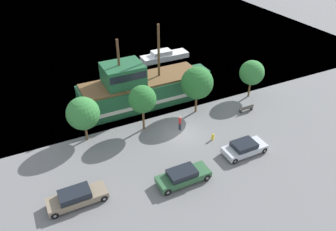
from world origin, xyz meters
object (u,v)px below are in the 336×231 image
parked_car_curb_front (244,148)px  pedestrian_walking_near (180,123)px  parked_car_curb_rear (77,197)px  parked_car_curb_mid (183,176)px  bench_promenade_east (247,108)px  moored_boat_dockside (164,56)px  pirate_ship (141,88)px  fire_hydrant (213,137)px

parked_car_curb_front → pedestrian_walking_near: (-3.84, 6.32, 0.23)m
parked_car_curb_rear → parked_car_curb_mid: bearing=-10.8°
parked_car_curb_mid → bench_promenade_east: 14.11m
parked_car_curb_mid → parked_car_curb_rear: size_ratio=0.99×
moored_boat_dockside → pirate_ship: bearing=-127.6°
parked_car_curb_mid → pedestrian_walking_near: (3.49, 7.13, 0.20)m
parked_car_curb_mid → fire_hydrant: 6.99m
parked_car_curb_front → pedestrian_walking_near: pedestrian_walking_near is taller
moored_boat_dockside → parked_car_curb_mid: size_ratio=1.56×
parked_car_curb_front → pirate_ship: bearing=112.1°
fire_hydrant → bench_promenade_east: size_ratio=0.45×
parked_car_curb_front → parked_car_curb_rear: parked_car_curb_rear is taller
pirate_ship → fire_hydrant: pirate_ship is taller
bench_promenade_east → pedestrian_walking_near: (-8.83, 0.25, 0.45)m
parked_car_curb_front → fire_hydrant: 3.59m
pirate_ship → parked_car_curb_mid: bearing=-97.5°
moored_boat_dockside → pedestrian_walking_near: pedestrian_walking_near is taller
pedestrian_walking_near → pirate_ship: bearing=102.8°
fire_hydrant → parked_car_curb_front: bearing=-63.2°
bench_promenade_east → pirate_ship: bearing=144.9°
parked_car_curb_mid → pedestrian_walking_near: bearing=63.9°
pirate_ship → fire_hydrant: (3.84, -10.22, -1.65)m
bench_promenade_east → pedestrian_walking_near: size_ratio=0.98×
pedestrian_walking_near → parked_car_curb_mid: bearing=-116.1°
parked_car_curb_front → parked_car_curb_mid: 7.37m
moored_boat_dockside → pedestrian_walking_near: (-6.66, -17.83, 0.31)m
parked_car_curb_mid → pedestrian_walking_near: size_ratio=2.78×
pirate_ship → parked_car_curb_rear: size_ratio=3.36×
pirate_ship → bench_promenade_east: pirate_ship is taller
parked_car_curb_mid → parked_car_curb_rear: (-9.03, 1.72, -0.01)m
pedestrian_walking_near → parked_car_curb_front: bearing=-58.7°
moored_boat_dockside → parked_car_curb_front: (-2.82, -24.15, 0.08)m
pirate_ship → pedestrian_walking_near: bearing=-77.2°
parked_car_curb_mid → fire_hydrant: size_ratio=6.35×
pirate_ship → parked_car_curb_front: (5.46, -13.42, -1.41)m
fire_hydrant → pirate_ship: bearing=110.6°
parked_car_curb_rear → moored_boat_dockside: bearing=50.5°
parked_car_curb_front → bench_promenade_east: (4.99, 6.07, -0.22)m
parked_car_curb_front → pedestrian_walking_near: 7.40m
parked_car_curb_rear → pedestrian_walking_near: (12.52, 5.41, 0.21)m
parked_car_curb_mid → fire_hydrant: bearing=35.0°
parked_car_curb_rear → bench_promenade_east: 21.96m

